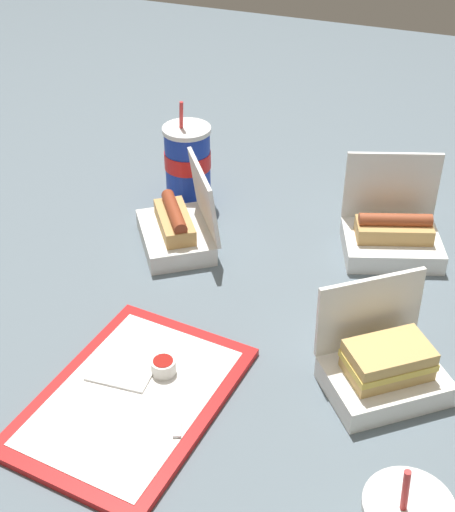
% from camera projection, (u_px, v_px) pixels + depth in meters
% --- Properties ---
extents(ground_plane, '(3.20, 3.20, 0.00)m').
position_uv_depth(ground_plane, '(243.00, 271.00, 1.38)').
color(ground_plane, slate).
extents(food_tray, '(0.39, 0.29, 0.01)m').
position_uv_depth(food_tray, '(132.00, 399.00, 1.10)').
color(food_tray, red).
rests_on(food_tray, ground_plane).
extents(ketchup_cup, '(0.04, 0.04, 0.02)m').
position_uv_depth(ketchup_cup, '(163.00, 366.00, 1.13)').
color(ketchup_cup, white).
rests_on(ketchup_cup, food_tray).
extents(napkin_stack, '(0.11, 0.11, 0.00)m').
position_uv_depth(napkin_stack, '(126.00, 365.00, 1.15)').
color(napkin_stack, white).
rests_on(napkin_stack, food_tray).
extents(plastic_fork, '(0.11, 0.05, 0.00)m').
position_uv_depth(plastic_fork, '(178.00, 408.00, 1.07)').
color(plastic_fork, white).
rests_on(plastic_fork, food_tray).
extents(clamshell_hotdog_corner, '(0.21, 0.23, 0.18)m').
position_uv_depth(clamshell_hotdog_corner, '(392.00, 234.00, 1.41)').
color(clamshell_hotdog_corner, white).
rests_on(clamshell_hotdog_corner, ground_plane).
extents(clamshell_sandwich_back, '(0.22, 0.23, 0.17)m').
position_uv_depth(clamshell_sandwich_back, '(384.00, 367.00, 1.10)').
color(clamshell_sandwich_back, white).
rests_on(clamshell_sandwich_back, ground_plane).
extents(clamshell_hotdog_center, '(0.23, 0.22, 0.17)m').
position_uv_depth(clamshell_hotdog_center, '(179.00, 228.00, 1.43)').
color(clamshell_hotdog_center, white).
rests_on(clamshell_hotdog_center, ground_plane).
extents(soda_cup_corner, '(0.10, 0.10, 0.24)m').
position_uv_depth(soda_cup_corner, '(188.00, 164.00, 1.55)').
color(soda_cup_corner, '#1938B7').
rests_on(soda_cup_corner, ground_plane).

